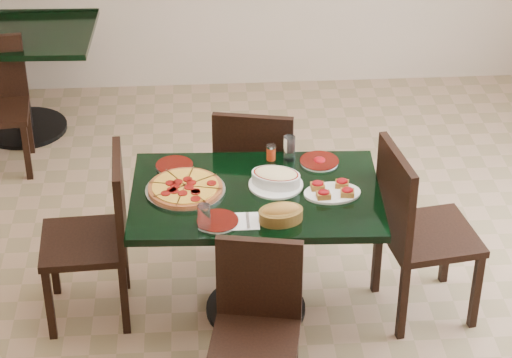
{
  "coord_description": "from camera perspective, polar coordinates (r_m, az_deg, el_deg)",
  "views": [
    {
      "loc": [
        -0.38,
        -4.18,
        3.41
      ],
      "look_at": [
        -0.1,
        0.0,
        0.82
      ],
      "focal_mm": 70.0,
      "sensor_mm": 36.0,
      "label": 1
    }
  ],
  "objects": [
    {
      "name": "floor",
      "position": [
        5.4,
        1.1,
        -7.42
      ],
      "size": [
        5.5,
        5.5,
        0.0
      ],
      "primitive_type": "plane",
      "color": "#87694E",
      "rests_on": "ground"
    },
    {
      "name": "main_table",
      "position": [
        5.05,
        -0.01,
        -2.5
      ],
      "size": [
        1.27,
        0.85,
        0.75
      ],
      "rotation": [
        0.0,
        0.0,
        -0.04
      ],
      "color": "black",
      "rests_on": "floor"
    },
    {
      "name": "back_table",
      "position": [
        7.02,
        -13.56,
        6.51
      ],
      "size": [
        1.11,
        0.83,
        0.75
      ],
      "rotation": [
        0.0,
        0.0,
        -0.04
      ],
      "color": "black",
      "rests_on": "floor"
    },
    {
      "name": "chair_far",
      "position": [
        5.56,
        -0.03,
        0.44
      ],
      "size": [
        0.51,
        0.51,
        0.93
      ],
      "rotation": [
        0.0,
        0.0,
        2.94
      ],
      "color": "black",
      "rests_on": "floor"
    },
    {
      "name": "chair_near",
      "position": [
        4.59,
        0.04,
        -8.05
      ],
      "size": [
        0.46,
        0.46,
        0.85
      ],
      "rotation": [
        0.0,
        0.0,
        -0.18
      ],
      "color": "black",
      "rests_on": "floor"
    },
    {
      "name": "chair_right",
      "position": [
        5.13,
        9.01,
        -2.58
      ],
      "size": [
        0.53,
        0.53,
        0.98
      ],
      "rotation": [
        0.0,
        0.0,
        1.73
      ],
      "color": "black",
      "rests_on": "floor"
    },
    {
      "name": "chair_left",
      "position": [
        5.14,
        -8.91,
        -2.84
      ],
      "size": [
        0.46,
        0.46,
        0.94
      ],
      "rotation": [
        0.0,
        0.0,
        -1.52
      ],
      "color": "black",
      "rests_on": "floor"
    },
    {
      "name": "pepperoni_pizza",
      "position": [
        4.97,
        -4.06,
        -0.52
      ],
      "size": [
        0.4,
        0.4,
        0.04
      ],
      "rotation": [
        0.0,
        0.0,
        -0.24
      ],
      "color": "silver",
      "rests_on": "main_table"
    },
    {
      "name": "lasagna_casserole",
      "position": [
        4.98,
        1.15,
        0.06
      ],
      "size": [
        0.29,
        0.27,
        0.09
      ],
      "rotation": [
        0.0,
        0.0,
        -0.32
      ],
      "color": "silver",
      "rests_on": "main_table"
    },
    {
      "name": "bread_basket",
      "position": [
        4.72,
        1.42,
        -1.99
      ],
      "size": [
        0.24,
        0.18,
        0.09
      ],
      "rotation": [
        0.0,
        0.0,
        0.18
      ],
      "color": "brown",
      "rests_on": "main_table"
    },
    {
      "name": "bruschetta_platter",
      "position": [
        4.94,
        4.39,
        -0.65
      ],
      "size": [
        0.3,
        0.21,
        0.05
      ],
      "rotation": [
        0.0,
        0.0,
        0.07
      ],
      "color": "silver",
      "rests_on": "main_table"
    },
    {
      "name": "side_plate_near",
      "position": [
        4.73,
        -2.2,
        -2.43
      ],
      "size": [
        0.2,
        0.2,
        0.02
      ],
      "rotation": [
        0.0,
        0.0,
        -0.27
      ],
      "color": "silver",
      "rests_on": "main_table"
    },
    {
      "name": "side_plate_far_r",
      "position": [
        5.2,
        3.64,
        1.02
      ],
      "size": [
        0.2,
        0.2,
        0.03
      ],
      "rotation": [
        0.0,
        0.0,
        0.07
      ],
      "color": "silver",
      "rests_on": "main_table"
    },
    {
      "name": "side_plate_far_l",
      "position": [
        5.18,
        -4.69,
        0.77
      ],
      "size": [
        0.19,
        0.19,
        0.02
      ],
      "rotation": [
        0.0,
        0.0,
        -0.28
      ],
      "color": "silver",
      "rests_on": "main_table"
    },
    {
      "name": "napkin_setting",
      "position": [
        4.74,
        -0.69,
        -2.43
      ],
      "size": [
        0.15,
        0.15,
        0.01
      ],
      "rotation": [
        0.0,
        0.0,
        -0.01
      ],
      "color": "silver",
      "rests_on": "main_table"
    },
    {
      "name": "water_glass_a",
      "position": [
        5.2,
        1.91,
        1.77
      ],
      "size": [
        0.06,
        0.06,
        0.13
      ],
      "primitive_type": "cylinder",
      "color": "white",
      "rests_on": "main_table"
    },
    {
      "name": "water_glass_b",
      "position": [
        4.65,
        -2.98,
        -2.22
      ],
      "size": [
        0.06,
        0.06,
        0.13
      ],
      "primitive_type": "cylinder",
      "color": "white",
      "rests_on": "main_table"
    },
    {
      "name": "pepper_shaker",
      "position": [
        5.21,
        0.87,
        1.54
      ],
      "size": [
        0.05,
        0.05,
        0.08
      ],
      "color": "#B13612",
      "rests_on": "main_table"
    }
  ]
}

